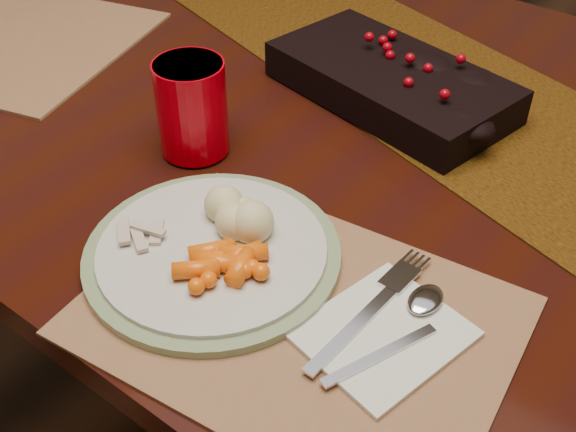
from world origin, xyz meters
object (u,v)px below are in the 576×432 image
Objects in this scene: dining_table at (370,322)px; centerpiece at (391,76)px; baby_carrots at (223,261)px; mashed_potatoes at (241,203)px; placemat_main at (298,316)px; dinner_plate at (212,252)px; napkin at (383,334)px; red_cup at (192,108)px; turkey_shreds at (142,229)px.

centerpiece reaches higher than dining_table.
mashed_potatoes reaches higher than baby_carrots.
centerpiece is 0.83× the size of placemat_main.
centerpiece reaches higher than baby_carrots.
placemat_main is at bearing -4.33° from dinner_plate.
red_cup is at bearing 173.31° from napkin.
dinner_plate is at bearing -162.68° from napkin.
turkey_shreds is at bearing -157.87° from napkin.
red_cup is at bearing 145.27° from placemat_main.
centerpiece reaches higher than dinner_plate.
turkey_shreds is (-0.07, -0.08, -0.01)m from mashed_potatoes.
turkey_shreds is at bearing -129.05° from mashed_potatoes.
placemat_main is 0.12m from dinner_plate.
mashed_potatoes is 1.26× the size of turkey_shreds.
placemat_main is (0.14, -0.41, -0.03)m from centerpiece.
baby_carrots is (-0.09, -0.01, 0.03)m from placemat_main.
mashed_potatoes reaches higher than turkey_shreds.
turkey_shreds is at bearing -171.67° from baby_carrots.
red_cup reaches higher than centerpiece.
placemat_main is at bearing 3.66° from baby_carrots.
red_cup is at bearing 138.03° from dinner_plate.
turkey_shreds is (-0.19, -0.02, 0.02)m from placemat_main.
mashed_potatoes is at bearing 94.52° from dinner_plate.
dinner_plate is 2.75× the size of baby_carrots.
dining_table is at bearing 91.13° from baby_carrots.
mashed_potatoes reaches higher than dining_table.
baby_carrots is 0.24m from red_cup.
dining_table is 0.52m from napkin.
mashed_potatoes is 0.11m from turkey_shreds.
baby_carrots is (0.03, -0.01, 0.02)m from dinner_plate.
red_cup reaches higher than dinner_plate.
mashed_potatoes is at bearing -29.50° from red_cup.
baby_carrots reaches higher than dining_table.
napkin reaches higher than dining_table.
napkin is (0.20, -0.04, -0.03)m from mashed_potatoes.
dinner_plate is 0.21m from red_cup.
turkey_shreds reaches higher than placemat_main.
napkin is at bearing 11.05° from baby_carrots.
dining_table is 0.51m from placemat_main.
placemat_main reaches higher than dining_table.
red_cup reaches higher than mashed_potatoes.
centerpiece is at bearing 93.45° from dinner_plate.
red_cup is at bearing 140.16° from baby_carrots.
napkin reaches higher than placemat_main.
turkey_shreds is 0.44× the size of napkin.
placemat_main is 1.49× the size of dinner_plate.
mashed_potatoes is (-0.12, 0.06, 0.04)m from placemat_main.
centerpiece is 4.15× the size of mashed_potatoes.
dinner_plate is 0.08m from turkey_shreds.
red_cup reaches higher than baby_carrots.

